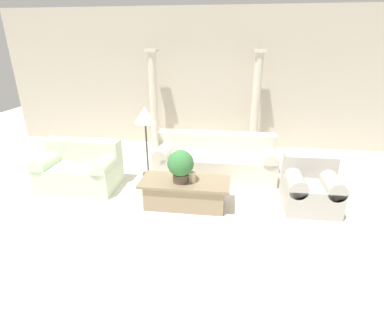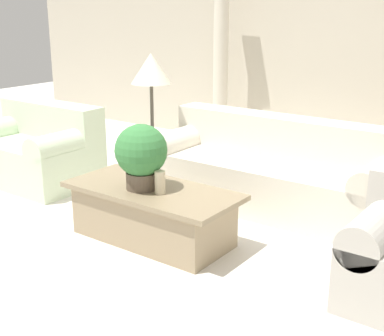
% 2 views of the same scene
% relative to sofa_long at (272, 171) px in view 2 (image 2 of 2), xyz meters
% --- Properties ---
extents(ground_plane, '(16.00, 16.00, 0.00)m').
position_rel_sofa_long_xyz_m(ground_plane, '(-0.39, -0.88, -0.33)').
color(ground_plane, silver).
extents(wall_back, '(10.00, 0.06, 3.20)m').
position_rel_sofa_long_xyz_m(wall_back, '(-0.39, 1.96, 1.27)').
color(wall_back, beige).
rests_on(wall_back, ground_plane).
extents(sofa_long, '(2.29, 0.84, 0.81)m').
position_rel_sofa_long_xyz_m(sofa_long, '(0.00, 0.00, 0.00)').
color(sofa_long, beige).
rests_on(sofa_long, ground_plane).
extents(loveseat, '(1.35, 0.84, 0.81)m').
position_rel_sofa_long_xyz_m(loveseat, '(-2.38, -0.80, 0.01)').
color(loveseat, beige).
rests_on(loveseat, ground_plane).
extents(coffee_table, '(1.41, 0.65, 0.44)m').
position_rel_sofa_long_xyz_m(coffee_table, '(-0.40, -1.25, -0.11)').
color(coffee_table, '#998466').
rests_on(coffee_table, ground_plane).
extents(potted_plant, '(0.41, 0.41, 0.51)m').
position_rel_sofa_long_xyz_m(potted_plant, '(-0.45, -1.30, 0.39)').
color(potted_plant, brown).
rests_on(potted_plant, coffee_table).
extents(pillar_candle, '(0.08, 0.08, 0.18)m').
position_rel_sofa_long_xyz_m(pillar_candle, '(-0.27, -1.30, 0.19)').
color(pillar_candle, beige).
rests_on(pillar_candle, coffee_table).
extents(floor_lamp, '(0.41, 0.41, 1.35)m').
position_rel_sofa_long_xyz_m(floor_lamp, '(-1.32, -0.15, 0.82)').
color(floor_lamp, '#4C473D').
rests_on(floor_lamp, ground_plane).
extents(column_left, '(0.26, 0.26, 2.31)m').
position_rel_sofa_long_xyz_m(column_left, '(-1.59, 1.53, 0.85)').
color(column_left, beige).
rests_on(column_left, ground_plane).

